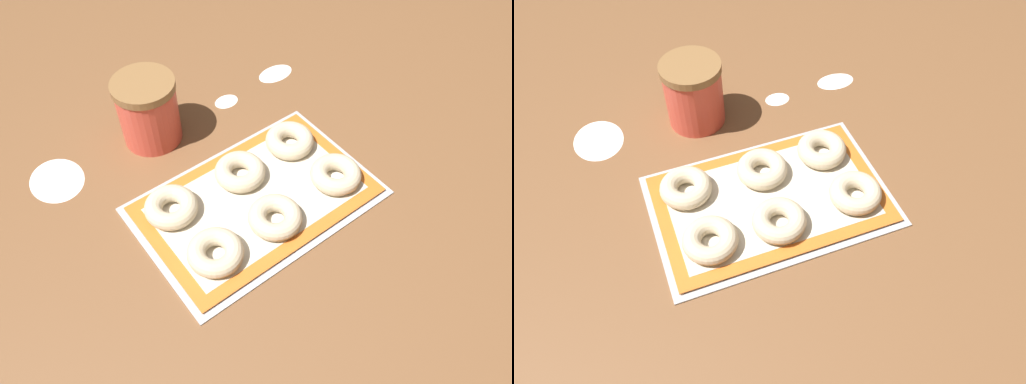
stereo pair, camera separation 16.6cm
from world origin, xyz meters
TOP-DOWN VIEW (x-y plane):
  - ground_plane at (0.00, 0.00)m, footprint 2.80×2.80m
  - baking_tray at (-0.01, 0.00)m, footprint 0.44×0.29m
  - baking_mat at (-0.01, 0.00)m, footprint 0.42×0.26m
  - bagel_front_left at (-0.15, -0.06)m, footprint 0.10×0.10m
  - bagel_front_center at (-0.02, -0.06)m, footprint 0.10×0.10m
  - bagel_front_right at (0.13, -0.06)m, footprint 0.10×0.10m
  - bagel_back_left at (-0.16, 0.07)m, footprint 0.10×0.10m
  - bagel_back_center at (-0.01, 0.06)m, footprint 0.10×0.10m
  - bagel_back_right at (0.12, 0.07)m, footprint 0.10×0.10m
  - flour_canister at (-0.08, 0.27)m, footprint 0.13×0.13m
  - flour_patch_near at (0.11, 0.27)m, footprint 0.06×0.04m
  - flour_patch_far at (-0.29, 0.28)m, footprint 0.10×0.12m
  - flour_patch_side at (0.26, 0.28)m, footprint 0.09×0.05m

SIDE VIEW (x-z plane):
  - ground_plane at x=0.00m, z-range 0.00..0.00m
  - flour_patch_near at x=0.11m, z-range 0.00..0.00m
  - flour_patch_far at x=-0.29m, z-range 0.00..0.00m
  - flour_patch_side at x=0.26m, z-range 0.00..0.00m
  - baking_tray at x=-0.01m, z-range 0.00..0.01m
  - baking_mat at x=-0.01m, z-range 0.01..0.01m
  - bagel_front_left at x=-0.15m, z-range 0.01..0.04m
  - bagel_front_center at x=-0.02m, z-range 0.01..0.04m
  - bagel_front_right at x=0.13m, z-range 0.01..0.04m
  - bagel_back_left at x=-0.16m, z-range 0.01..0.04m
  - bagel_back_center at x=-0.01m, z-range 0.01..0.04m
  - bagel_back_right at x=0.12m, z-range 0.01..0.04m
  - flour_canister at x=-0.08m, z-range 0.00..0.14m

